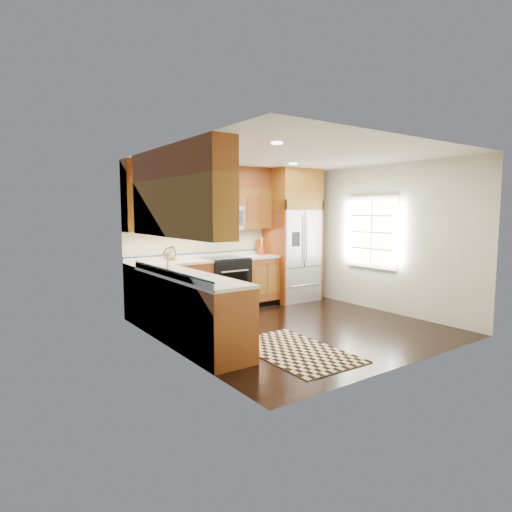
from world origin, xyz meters
TOP-DOWN VIEW (x-y plane):
  - ground at (0.00, 0.00)m, footprint 4.00×4.00m
  - wall_back at (0.00, 2.00)m, footprint 4.00×0.02m
  - wall_left at (-2.00, 0.00)m, footprint 0.02×4.00m
  - wall_right at (2.00, 0.00)m, footprint 0.02×4.00m
  - window at (1.98, 0.20)m, footprint 0.04×1.10m
  - base_cabinets at (-1.23, 0.90)m, footprint 2.85×3.00m
  - countertop at (-1.09, 1.01)m, footprint 2.86×3.01m
  - upper_cabinets at (-1.15, 1.09)m, footprint 2.85×3.00m
  - range at (-0.25, 1.67)m, footprint 0.76×0.67m
  - microwave at (-0.25, 1.80)m, footprint 0.76×0.40m
  - refrigerator at (1.30, 1.63)m, footprint 0.98×0.75m
  - sink_faucet at (-1.73, 0.23)m, footprint 0.54×0.44m
  - rug at (-0.75, -0.87)m, footprint 1.05×1.71m
  - knife_block at (-1.16, 1.89)m, footprint 0.09×0.13m
  - utensil_crock at (0.60, 1.70)m, footprint 0.14×0.14m
  - cutting_board at (0.75, 1.94)m, footprint 0.31×0.31m

SIDE VIEW (x-z plane):
  - ground at x=0.00m, z-range 0.00..0.00m
  - rug at x=-0.75m, z-range 0.00..0.01m
  - base_cabinets at x=-1.23m, z-range 0.00..0.90m
  - range at x=-0.25m, z-range 0.00..0.94m
  - countertop at x=-1.09m, z-range 0.90..0.94m
  - cutting_board at x=0.75m, z-range 0.94..0.96m
  - sink_faucet at x=-1.73m, z-range 0.81..1.18m
  - knife_block at x=-1.16m, z-range 0.92..1.16m
  - utensil_crock at x=0.60m, z-range 0.89..1.22m
  - wall_back at x=0.00m, z-range 0.00..2.60m
  - wall_left at x=-2.00m, z-range 0.00..2.60m
  - wall_right at x=2.00m, z-range 0.00..2.60m
  - refrigerator at x=1.30m, z-range 0.00..2.60m
  - window at x=1.98m, z-range 0.75..2.05m
  - microwave at x=-0.25m, z-range 1.45..1.87m
  - upper_cabinets at x=-1.15m, z-range 1.45..2.60m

